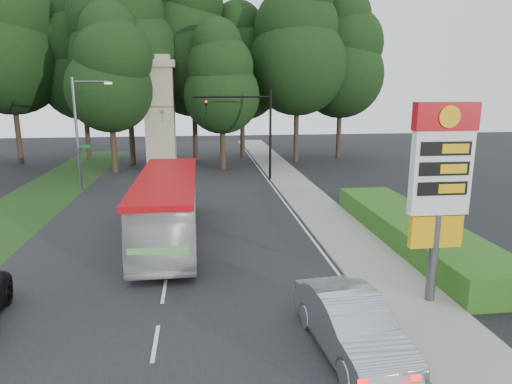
{
  "coord_description": "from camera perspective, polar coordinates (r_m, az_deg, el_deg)",
  "views": [
    {
      "loc": [
        1.45,
        -11.72,
        7.28
      ],
      "look_at": [
        4.17,
        10.3,
        2.2
      ],
      "focal_mm": 32.0,
      "sensor_mm": 36.0,
      "label": 1
    }
  ],
  "objects": [
    {
      "name": "monument",
      "position": [
        41.92,
        -11.91,
        9.65
      ],
      "size": [
        3.0,
        3.0,
        10.05
      ],
      "color": "gray",
      "rests_on": "ground"
    },
    {
      "name": "hedge",
      "position": [
        23.12,
        19.15,
        -4.63
      ],
      "size": [
        3.0,
        14.0,
        1.2
      ],
      "primitive_type": "cube",
      "color": "#2A5516",
      "rests_on": "ground"
    },
    {
      "name": "sidewalk_right",
      "position": [
        25.78,
        9.15,
        -3.54
      ],
      "size": [
        3.0,
        80.0,
        0.12
      ],
      "primitive_type": "cube",
      "color": "gray",
      "rests_on": "ground"
    },
    {
      "name": "tree_west_mid",
      "position": [
        50.07,
        -28.67,
        16.44
      ],
      "size": [
        9.8,
        9.8,
        19.25
      ],
      "color": "#2D2116",
      "rests_on": "ground"
    },
    {
      "name": "grass_verge_left",
      "position": [
        32.5,
        -26.52,
        -1.41
      ],
      "size": [
        5.0,
        50.0,
        0.02
      ],
      "primitive_type": "cube",
      "color": "#193814",
      "rests_on": "ground"
    },
    {
      "name": "tree_monument_right",
      "position": [
        41.28,
        -4.31,
        13.87
      ],
      "size": [
        6.72,
        6.72,
        13.2
      ],
      "color": "#2D2116",
      "rests_on": "ground"
    },
    {
      "name": "traffic_signal_mast",
      "position": [
        36.07,
        -0.28,
        8.75
      ],
      "size": [
        6.1,
        0.35,
        7.2
      ],
      "color": "black",
      "rests_on": "ground"
    },
    {
      "name": "tree_east_near",
      "position": [
        49.0,
        -1.76,
        15.7
      ],
      "size": [
        8.12,
        8.12,
        15.95
      ],
      "color": "#2D2116",
      "rests_on": "ground"
    },
    {
      "name": "tree_west_near",
      "position": [
        50.13,
        -20.99,
        15.21
      ],
      "size": [
        8.4,
        8.4,
        16.5
      ],
      "color": "#2D2116",
      "rests_on": "ground"
    },
    {
      "name": "gas_station_pylon",
      "position": [
        16.01,
        22.07,
        1.75
      ],
      "size": [
        2.1,
        0.45,
        6.85
      ],
      "color": "#59595E",
      "rests_on": "ground"
    },
    {
      "name": "transit_bus",
      "position": [
        22.52,
        -10.96,
        -2.01
      ],
      "size": [
        2.75,
        11.36,
        3.16
      ],
      "primitive_type": "imported",
      "rotation": [
        0.0,
        0.0,
        0.01
      ],
      "color": "silver",
      "rests_on": "ground"
    },
    {
      "name": "tree_center_right",
      "position": [
        46.88,
        -7.92,
        17.35
      ],
      "size": [
        9.24,
        9.24,
        18.15
      ],
      "color": "#2D2116",
      "rests_on": "ground"
    },
    {
      "name": "tree_monument_left",
      "position": [
        41.42,
        -17.96,
        14.23
      ],
      "size": [
        7.28,
        7.28,
        14.3
      ],
      "color": "#2D2116",
      "rests_on": "ground"
    },
    {
      "name": "tree_east_mid",
      "position": [
        45.91,
        5.26,
        17.94
      ],
      "size": [
        9.52,
        9.52,
        18.7
      ],
      "color": "#2D2116",
      "rests_on": "ground"
    },
    {
      "name": "sedan_silver",
      "position": [
        13.48,
        11.85,
        -15.95
      ],
      "size": [
        2.29,
        5.25,
        1.68
      ],
      "primitive_type": "imported",
      "rotation": [
        0.0,
        0.0,
        0.1
      ],
      "color": "#A0A3A7",
      "rests_on": "ground"
    },
    {
      "name": "tree_center_left",
      "position": [
        45.43,
        -15.99,
        18.42
      ],
      "size": [
        10.08,
        10.08,
        19.8
      ],
      "color": "#2D2116",
      "rests_on": "ground"
    },
    {
      "name": "streetlight_signs",
      "position": [
        34.89,
        -21.19,
        7.37
      ],
      "size": [
        2.75,
        0.98,
        8.0
      ],
      "color": "#59595E",
      "rests_on": "ground"
    },
    {
      "name": "tree_far_east",
      "position": [
        49.03,
        10.67,
        16.27
      ],
      "size": [
        8.68,
        8.68,
        17.05
      ],
      "color": "#2D2116",
      "rests_on": "ground"
    },
    {
      "name": "ground",
      "position": [
        13.88,
        -12.65,
        -19.09
      ],
      "size": [
        120.0,
        120.0,
        0.0
      ],
      "primitive_type": "plane",
      "color": "black",
      "rests_on": "ground"
    },
    {
      "name": "road_surface",
      "position": [
        24.86,
        -10.09,
        -4.32
      ],
      "size": [
        14.0,
        80.0,
        0.02
      ],
      "primitive_type": "cube",
      "color": "black",
      "rests_on": "ground"
    }
  ]
}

